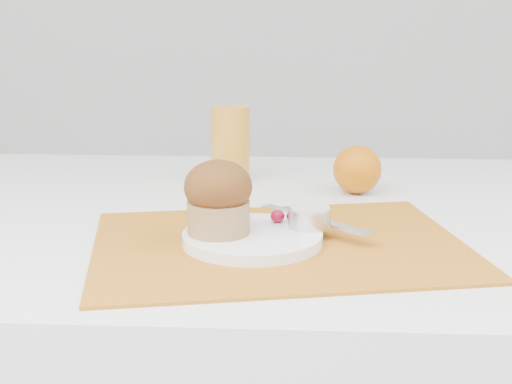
# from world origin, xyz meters

# --- Properties ---
(placemat) EXTENTS (0.52, 0.42, 0.00)m
(placemat) POSITION_xyz_m (-0.02, -0.11, 0.75)
(placemat) COLOR #B76A19
(placemat) RESTS_ON table
(plate) EXTENTS (0.23, 0.23, 0.01)m
(plate) POSITION_xyz_m (-0.05, -0.11, 0.76)
(plate) COLOR white
(plate) RESTS_ON placemat
(ramekin) EXTENTS (0.07, 0.07, 0.02)m
(ramekin) POSITION_xyz_m (0.02, -0.08, 0.78)
(ramekin) COLOR silver
(ramekin) RESTS_ON plate
(cream) EXTENTS (0.06, 0.06, 0.01)m
(cream) POSITION_xyz_m (0.02, -0.08, 0.79)
(cream) COLOR beige
(cream) RESTS_ON ramekin
(raspberry_near) EXTENTS (0.02, 0.02, 0.02)m
(raspberry_near) POSITION_xyz_m (-0.02, -0.07, 0.78)
(raspberry_near) COLOR #5F0217
(raspberry_near) RESTS_ON plate
(raspberry_far) EXTENTS (0.02, 0.02, 0.02)m
(raspberry_far) POSITION_xyz_m (-0.00, -0.07, 0.78)
(raspberry_far) COLOR #500206
(raspberry_far) RESTS_ON plate
(butter_knife) EXTENTS (0.14, 0.14, 0.00)m
(butter_knife) POSITION_xyz_m (0.03, -0.06, 0.77)
(butter_knife) COLOR white
(butter_knife) RESTS_ON plate
(orange) EXTENTS (0.08, 0.08, 0.08)m
(orange) POSITION_xyz_m (0.10, 0.17, 0.79)
(orange) COLOR #D16A07
(orange) RESTS_ON table
(juice_glass) EXTENTS (0.08, 0.08, 0.13)m
(juice_glass) POSITION_xyz_m (-0.11, 0.23, 0.82)
(juice_glass) COLOR orange
(juice_glass) RESTS_ON table
(muffin) EXTENTS (0.08, 0.08, 0.09)m
(muffin) POSITION_xyz_m (-0.09, -0.11, 0.81)
(muffin) COLOR #A47E4F
(muffin) RESTS_ON plate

